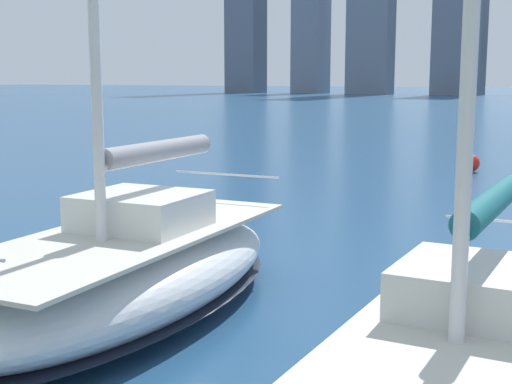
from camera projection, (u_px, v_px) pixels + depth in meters
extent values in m
cube|color=slate|center=(461.00, 14.00, 152.11)|extent=(10.39, 7.97, 34.18)
cube|color=slate|center=(311.00, 29.00, 172.55)|extent=(7.39, 7.69, 30.93)
ellipsoid|color=white|center=(466.00, 371.00, 7.81)|extent=(3.04, 7.84, 0.96)
cube|color=beige|center=(468.00, 327.00, 7.73)|extent=(2.50, 6.89, 0.06)
cube|color=silver|center=(478.00, 288.00, 8.09)|extent=(1.77, 1.74, 0.55)
cylinder|color=silver|center=(491.00, 213.00, 8.47)|extent=(0.18, 3.27, 0.12)
cylinder|color=#19606B|center=(491.00, 203.00, 8.46)|extent=(0.37, 3.01, 0.32)
ellipsoid|color=silver|center=(126.00, 278.00, 10.93)|extent=(3.26, 7.58, 1.27)
ellipsoid|color=black|center=(126.00, 299.00, 10.98)|extent=(3.28, 7.62, 0.10)
cube|color=beige|center=(125.00, 235.00, 10.82)|extent=(2.69, 6.67, 0.06)
cube|color=silver|center=(141.00, 211.00, 11.17)|extent=(1.85, 1.71, 0.55)
cylinder|color=silver|center=(159.00, 158.00, 11.55)|extent=(0.24, 3.14, 0.12)
cylinder|color=gray|center=(159.00, 150.00, 11.53)|extent=(0.43, 2.90, 0.32)
cylinder|color=silver|center=(226.00, 174.00, 13.75)|extent=(2.24, 0.12, 0.04)
sphere|color=red|center=(471.00, 163.00, 28.04)|extent=(0.70, 0.70, 0.70)
cylinder|color=black|center=(471.00, 145.00, 27.93)|extent=(0.06, 0.06, 0.70)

